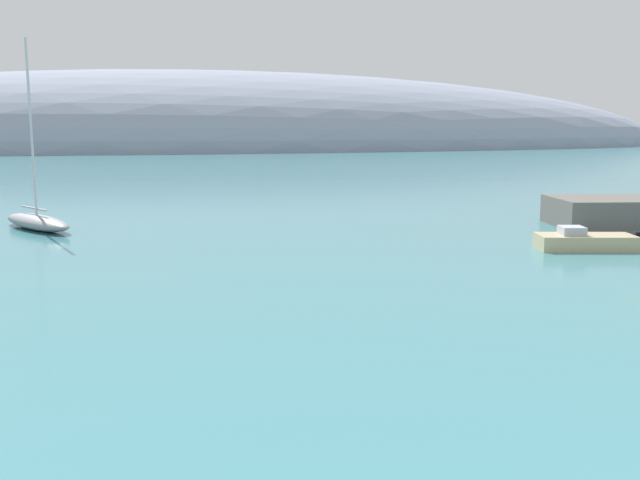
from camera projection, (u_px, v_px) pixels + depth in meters
The scene contains 3 objects.
distant_ridge at pixel (218, 148), 188.86m from camera, with size 278.12×80.89×40.42m, color #8E99AD.
sailboat_grey_near_shore at pixel (37, 220), 40.33m from camera, with size 4.97×7.11×10.69m.
motorboat_sand_alongside_breakwater at pixel (585, 241), 33.83m from camera, with size 5.12×3.12×1.11m.
Camera 1 is at (-8.22, -4.96, 5.87)m, focal length 39.58 mm.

